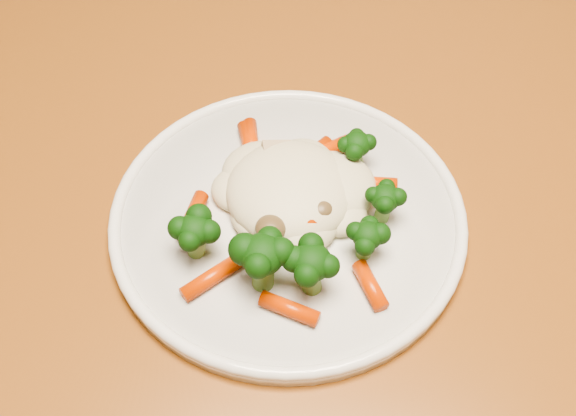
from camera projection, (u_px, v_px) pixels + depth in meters
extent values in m
cube|color=#955622|center=(165.00, 265.00, 0.58)|extent=(1.23, 0.96, 0.04)
cube|color=#955622|center=(518.00, 209.00, 1.09)|extent=(0.07, 0.07, 0.71)
cylinder|color=white|center=(288.00, 219.00, 0.57)|extent=(0.28, 0.28, 0.01)
ellipsoid|color=beige|center=(291.00, 181.00, 0.56)|extent=(0.12, 0.11, 0.05)
ellipsoid|color=black|center=(196.00, 239.00, 0.53)|extent=(0.04, 0.04, 0.04)
ellipsoid|color=black|center=(263.00, 265.00, 0.51)|extent=(0.05, 0.05, 0.05)
ellipsoid|color=black|center=(311.00, 272.00, 0.51)|extent=(0.05, 0.05, 0.04)
ellipsoid|color=black|center=(366.00, 243.00, 0.53)|extent=(0.04, 0.04, 0.03)
ellipsoid|color=black|center=(384.00, 206.00, 0.55)|extent=(0.04, 0.04, 0.03)
ellipsoid|color=black|center=(356.00, 152.00, 0.59)|extent=(0.04, 0.04, 0.03)
cylinder|color=#E14105|center=(251.00, 140.00, 0.61)|extent=(0.02, 0.04, 0.01)
cylinder|color=#E14105|center=(311.00, 155.00, 0.60)|extent=(0.04, 0.04, 0.01)
cylinder|color=#E14105|center=(372.00, 184.00, 0.58)|extent=(0.04, 0.01, 0.01)
cylinder|color=#E14105|center=(192.00, 216.00, 0.56)|extent=(0.02, 0.05, 0.01)
cylinder|color=#E14105|center=(213.00, 276.00, 0.53)|extent=(0.04, 0.05, 0.01)
cylinder|color=#E14105|center=(289.00, 309.00, 0.51)|extent=(0.05, 0.02, 0.01)
cylinder|color=#E14105|center=(370.00, 285.00, 0.52)|extent=(0.03, 0.04, 0.01)
cylinder|color=#E14105|center=(307.00, 203.00, 0.55)|extent=(0.02, 0.05, 0.01)
cylinder|color=#E14105|center=(278.00, 167.00, 0.58)|extent=(0.02, 0.04, 0.01)
cylinder|color=#E14105|center=(250.00, 146.00, 0.61)|extent=(0.03, 0.05, 0.01)
cylinder|color=#E14105|center=(325.00, 151.00, 0.60)|extent=(0.04, 0.04, 0.01)
ellipsoid|color=brown|center=(310.00, 185.00, 0.56)|extent=(0.03, 0.03, 0.02)
ellipsoid|color=brown|center=(320.00, 209.00, 0.55)|extent=(0.02, 0.02, 0.01)
ellipsoid|color=brown|center=(264.00, 193.00, 0.56)|extent=(0.02, 0.02, 0.01)
ellipsoid|color=brown|center=(271.00, 228.00, 0.54)|extent=(0.02, 0.02, 0.02)
cube|color=tan|center=(277.00, 153.00, 0.59)|extent=(0.03, 0.02, 0.01)
cube|color=tan|center=(309.00, 160.00, 0.58)|extent=(0.03, 0.03, 0.01)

